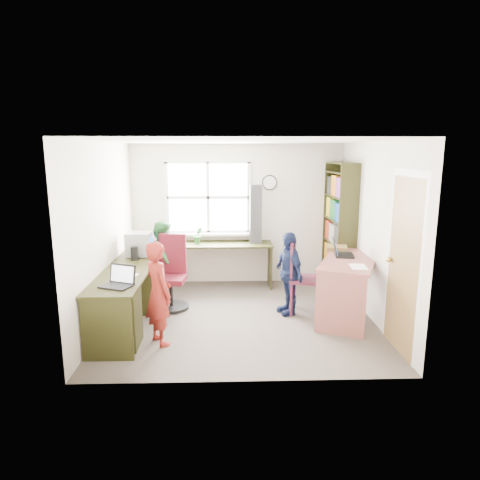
{
  "coord_description": "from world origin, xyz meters",
  "views": [
    {
      "loc": [
        -0.19,
        -5.62,
        2.27
      ],
      "look_at": [
        0.0,
        0.25,
        1.05
      ],
      "focal_mm": 32.0,
      "sensor_mm": 36.0,
      "label": 1
    }
  ],
  "objects_px": {
    "crt_monitor": "(139,244)",
    "cd_tower": "(255,214)",
    "bookshelf": "(339,231)",
    "potted_plant": "(198,235)",
    "l_desk": "(141,294)",
    "swivel_chair": "(172,277)",
    "laptop_right": "(340,252)",
    "person_red": "(158,293)",
    "person_navy": "(289,273)",
    "wooden_chair": "(301,274)",
    "laptop_left": "(119,281)",
    "person_green": "(164,261)",
    "right_desk": "(349,275)"
  },
  "relations": [
    {
      "from": "laptop_right",
      "to": "person_red",
      "type": "xyz_separation_m",
      "value": [
        -2.41,
        -0.97,
        -0.26
      ]
    },
    {
      "from": "person_green",
      "to": "person_navy",
      "type": "bearing_deg",
      "value": -103.66
    },
    {
      "from": "l_desk",
      "to": "person_navy",
      "type": "bearing_deg",
      "value": 12.22
    },
    {
      "from": "swivel_chair",
      "to": "laptop_right",
      "type": "distance_m",
      "value": 2.46
    },
    {
      "from": "wooden_chair",
      "to": "laptop_left",
      "type": "xyz_separation_m",
      "value": [
        -2.3,
        -1.02,
        0.24
      ]
    },
    {
      "from": "crt_monitor",
      "to": "person_navy",
      "type": "height_order",
      "value": "person_navy"
    },
    {
      "from": "l_desk",
      "to": "swivel_chair",
      "type": "relative_size",
      "value": 2.73
    },
    {
      "from": "bookshelf",
      "to": "cd_tower",
      "type": "bearing_deg",
      "value": 167.3
    },
    {
      "from": "swivel_chair",
      "to": "potted_plant",
      "type": "relative_size",
      "value": 3.85
    },
    {
      "from": "laptop_left",
      "to": "person_navy",
      "type": "distance_m",
      "value": 2.35
    },
    {
      "from": "person_navy",
      "to": "wooden_chair",
      "type": "bearing_deg",
      "value": 78.87
    },
    {
      "from": "laptop_right",
      "to": "cd_tower",
      "type": "height_order",
      "value": "cd_tower"
    },
    {
      "from": "l_desk",
      "to": "swivel_chair",
      "type": "bearing_deg",
      "value": 66.74
    },
    {
      "from": "crt_monitor",
      "to": "cd_tower",
      "type": "height_order",
      "value": "cd_tower"
    },
    {
      "from": "l_desk",
      "to": "bookshelf",
      "type": "distance_m",
      "value": 3.35
    },
    {
      "from": "laptop_right",
      "to": "cd_tower",
      "type": "bearing_deg",
      "value": 49.84
    },
    {
      "from": "person_red",
      "to": "person_navy",
      "type": "height_order",
      "value": "person_red"
    },
    {
      "from": "potted_plant",
      "to": "right_desk",
      "type": "bearing_deg",
      "value": -33.66
    },
    {
      "from": "person_green",
      "to": "person_navy",
      "type": "relative_size",
      "value": 1.05
    },
    {
      "from": "laptop_right",
      "to": "wooden_chair",
      "type": "bearing_deg",
      "value": 101.66
    },
    {
      "from": "potted_plant",
      "to": "person_navy",
      "type": "bearing_deg",
      "value": -43.54
    },
    {
      "from": "crt_monitor",
      "to": "cd_tower",
      "type": "bearing_deg",
      "value": 27.39
    },
    {
      "from": "laptop_right",
      "to": "person_green",
      "type": "bearing_deg",
      "value": 87.09
    },
    {
      "from": "cd_tower",
      "to": "person_red",
      "type": "height_order",
      "value": "cd_tower"
    },
    {
      "from": "laptop_left",
      "to": "l_desk",
      "type": "bearing_deg",
      "value": 100.05
    },
    {
      "from": "right_desk",
      "to": "potted_plant",
      "type": "bearing_deg",
      "value": 170.09
    },
    {
      "from": "right_desk",
      "to": "person_green",
      "type": "bearing_deg",
      "value": -172.14
    },
    {
      "from": "wooden_chair",
      "to": "crt_monitor",
      "type": "height_order",
      "value": "crt_monitor"
    },
    {
      "from": "potted_plant",
      "to": "person_red",
      "type": "bearing_deg",
      "value": -98.57
    },
    {
      "from": "person_navy",
      "to": "l_desk",
      "type": "bearing_deg",
      "value": -96.57
    },
    {
      "from": "bookshelf",
      "to": "crt_monitor",
      "type": "bearing_deg",
      "value": -169.09
    },
    {
      "from": "person_navy",
      "to": "person_green",
      "type": "bearing_deg",
      "value": -126.83
    },
    {
      "from": "crt_monitor",
      "to": "cd_tower",
      "type": "relative_size",
      "value": 0.37
    },
    {
      "from": "l_desk",
      "to": "right_desk",
      "type": "height_order",
      "value": "right_desk"
    },
    {
      "from": "bookshelf",
      "to": "person_red",
      "type": "height_order",
      "value": "bookshelf"
    },
    {
      "from": "l_desk",
      "to": "potted_plant",
      "type": "bearing_deg",
      "value": 69.5
    },
    {
      "from": "bookshelf",
      "to": "person_green",
      "type": "distance_m",
      "value": 2.85
    },
    {
      "from": "cd_tower",
      "to": "potted_plant",
      "type": "xyz_separation_m",
      "value": [
        -0.97,
        -0.06,
        -0.35
      ]
    },
    {
      "from": "wooden_chair",
      "to": "swivel_chair",
      "type": "bearing_deg",
      "value": -173.21
    },
    {
      "from": "person_navy",
      "to": "person_red",
      "type": "bearing_deg",
      "value": -80.03
    },
    {
      "from": "swivel_chair",
      "to": "person_green",
      "type": "relative_size",
      "value": 0.87
    },
    {
      "from": "potted_plant",
      "to": "person_green",
      "type": "relative_size",
      "value": 0.23
    },
    {
      "from": "right_desk",
      "to": "bookshelf",
      "type": "height_order",
      "value": "bookshelf"
    },
    {
      "from": "bookshelf",
      "to": "laptop_right",
      "type": "relative_size",
      "value": 5.38
    },
    {
      "from": "l_desk",
      "to": "laptop_left",
      "type": "distance_m",
      "value": 0.68
    },
    {
      "from": "l_desk",
      "to": "swivel_chair",
      "type": "xyz_separation_m",
      "value": [
        0.31,
        0.72,
        0.01
      ]
    },
    {
      "from": "crt_monitor",
      "to": "laptop_right",
      "type": "height_order",
      "value": "crt_monitor"
    },
    {
      "from": "bookshelf",
      "to": "potted_plant",
      "type": "height_order",
      "value": "bookshelf"
    },
    {
      "from": "laptop_left",
      "to": "person_red",
      "type": "xyz_separation_m",
      "value": [
        0.43,
        0.08,
        -0.18
      ]
    },
    {
      "from": "wooden_chair",
      "to": "laptop_right",
      "type": "height_order",
      "value": "laptop_right"
    }
  ]
}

